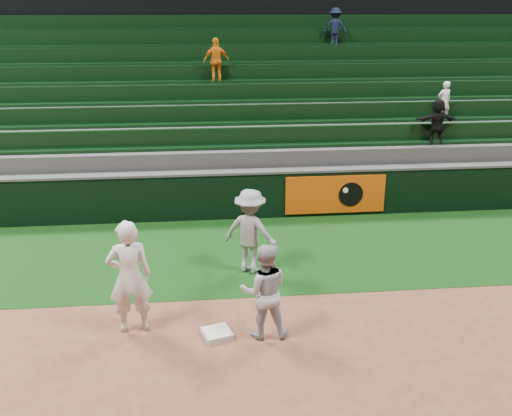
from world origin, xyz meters
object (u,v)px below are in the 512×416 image
(first_baseman, at_px, (130,277))
(base_coach, at_px, (250,231))
(first_base, at_px, (217,333))
(baserunner, at_px, (264,291))

(first_baseman, distance_m, base_coach, 3.00)
(first_base, relative_size, first_baseman, 0.22)
(baserunner, bearing_deg, first_baseman, -7.94)
(first_baseman, height_order, base_coach, first_baseman)
(first_baseman, relative_size, baserunner, 1.21)
(first_base, height_order, base_coach, base_coach)
(first_base, xyz_separation_m, first_baseman, (-1.42, 0.35, 0.95))
(baserunner, bearing_deg, base_coach, -87.70)
(first_base, distance_m, baserunner, 1.11)
(first_baseman, height_order, baserunner, first_baseman)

